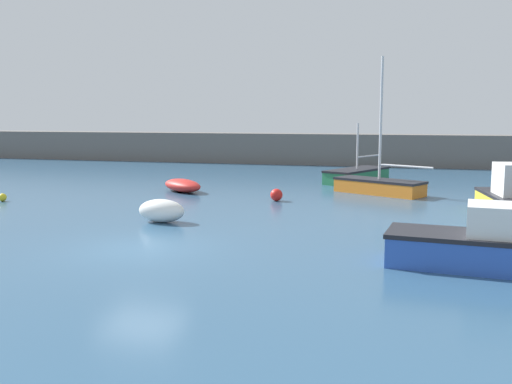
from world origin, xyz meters
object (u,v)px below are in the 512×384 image
at_px(fishing_dinghy_green, 162,211).
at_px(motorboat_grey_hull, 481,245).
at_px(mooring_buoy_red, 276,195).
at_px(sailboat_twin_hulled, 357,175).
at_px(sailboat_tall_mast, 379,185).
at_px(mooring_buoy_yellow, 2,197).
at_px(rowboat_white_midwater, 183,185).

distance_m(fishing_dinghy_green, motorboat_grey_hull, 11.60).
bearing_deg(mooring_buoy_red, motorboat_grey_hull, -51.81).
relative_size(sailboat_twin_hulled, mooring_buoy_red, 9.34).
bearing_deg(motorboat_grey_hull, sailboat_tall_mast, -70.78).
xyz_separation_m(fishing_dinghy_green, motorboat_grey_hull, (10.97, -3.77, 0.18)).
xyz_separation_m(fishing_dinghy_green, sailboat_twin_hulled, (5.84, 15.21, -0.01)).
relative_size(sailboat_tall_mast, motorboat_grey_hull, 1.43).
xyz_separation_m(mooring_buoy_yellow, mooring_buoy_red, (12.46, 3.57, 0.10)).
relative_size(rowboat_white_midwater, sailboat_twin_hulled, 0.59).
xyz_separation_m(rowboat_white_midwater, mooring_buoy_red, (5.60, -1.89, -0.05)).
distance_m(sailboat_tall_mast, rowboat_white_midwater, 10.32).
height_order(fishing_dinghy_green, sailboat_twin_hulled, sailboat_twin_hulled).
xyz_separation_m(motorboat_grey_hull, mooring_buoy_yellow, (-20.50, 6.64, -0.43)).
bearing_deg(motorboat_grey_hull, mooring_buoy_yellow, -12.71).
xyz_separation_m(sailboat_tall_mast, motorboat_grey_hull, (3.50, -14.05, 0.16)).
bearing_deg(fishing_dinghy_green, sailboat_twin_hulled, -108.87).
height_order(motorboat_grey_hull, mooring_buoy_red, motorboat_grey_hull).
bearing_deg(rowboat_white_midwater, mooring_buoy_red, -160.68).
relative_size(fishing_dinghy_green, sailboat_twin_hulled, 0.34).
distance_m(sailboat_tall_mast, motorboat_grey_hull, 14.48).
relative_size(mooring_buoy_yellow, mooring_buoy_red, 0.64).
height_order(fishing_dinghy_green, mooring_buoy_red, fishing_dinghy_green).
height_order(sailboat_twin_hulled, mooring_buoy_yellow, sailboat_twin_hulled).
xyz_separation_m(motorboat_grey_hull, mooring_buoy_red, (-8.03, 10.21, -0.33)).
bearing_deg(rowboat_white_midwater, motorboat_grey_hull, 176.38).
xyz_separation_m(sailboat_tall_mast, rowboat_white_midwater, (-10.13, -1.94, -0.12)).
height_order(sailboat_tall_mast, rowboat_white_midwater, sailboat_tall_mast).
height_order(sailboat_twin_hulled, mooring_buoy_red, sailboat_twin_hulled).
bearing_deg(sailboat_twin_hulled, motorboat_grey_hull, 39.21).
xyz_separation_m(sailboat_tall_mast, mooring_buoy_red, (-4.54, -3.83, -0.17)).
distance_m(motorboat_grey_hull, rowboat_white_midwater, 18.23).
bearing_deg(mooring_buoy_yellow, fishing_dinghy_green, -16.75).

